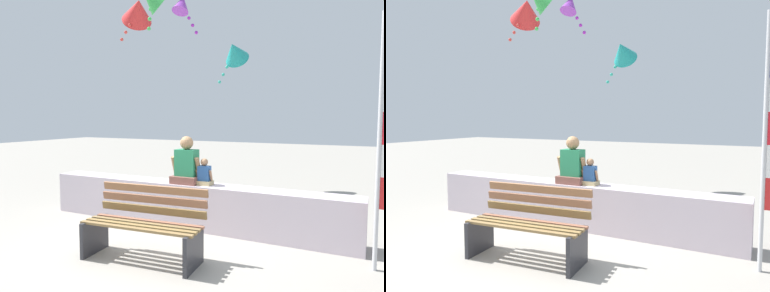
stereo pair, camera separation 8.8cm
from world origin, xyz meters
TOP-DOWN VIEW (x-y plane):
  - ground_plane at (0.00, 0.00)m, footprint 40.00×40.00m
  - seawall_ledge at (0.00, 0.98)m, footprint 5.19×0.46m
  - park_bench at (0.13, -0.45)m, footprint 1.54×0.73m
  - person_adult at (-0.02, 0.97)m, footprint 0.49×0.36m
  - person_child at (0.29, 0.97)m, footprint 0.27×0.20m
  - kite_red at (-2.70, 3.47)m, footprint 1.19×1.20m
  - kite_teal at (-0.52, 4.44)m, footprint 0.74×0.76m
  - kite_purple at (-1.59, 3.73)m, footprint 0.66×0.56m

SIDE VIEW (x-z plane):
  - ground_plane at x=0.00m, z-range 0.00..0.00m
  - seawall_ledge at x=0.00m, z-range 0.00..0.70m
  - park_bench at x=0.13m, z-range -0.03..0.85m
  - person_child at x=0.29m, z-range 0.66..1.07m
  - person_adult at x=-0.02m, z-range 0.62..1.37m
  - kite_teal at x=-0.52m, z-range 2.78..3.93m
  - kite_red at x=-2.70m, z-range 3.76..5.00m
  - kite_purple at x=-1.59m, z-range 3.94..4.97m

